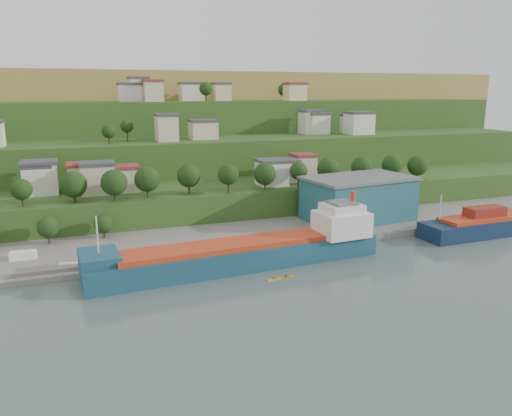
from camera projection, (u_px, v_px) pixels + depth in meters
name	position (u px, v px, depth m)	size (l,w,h in m)	color
ground	(284.00, 275.00, 108.74)	(500.00, 500.00, 0.00)	#495953
quay	(310.00, 233.00, 141.05)	(220.00, 26.00, 4.00)	slate
pebble_beach	(16.00, 272.00, 110.36)	(40.00, 18.00, 2.40)	slate
hillside	(157.00, 167.00, 262.86)	(360.00, 210.65, 96.00)	#284719
cargo_ship_near	(248.00, 254.00, 113.94)	(68.75, 14.86, 17.53)	#153B4F
warehouse	(358.00, 198.00, 146.48)	(33.05, 22.57, 12.80)	#205661
caravan	(23.00, 257.00, 112.86)	(5.64, 2.35, 2.63)	white
dinghy	(69.00, 265.00, 110.11)	(4.54, 1.70, 0.91)	silver
kayak_orange	(286.00, 277.00, 107.00)	(3.63, 0.98, 0.90)	orange
kayak_yellow	(274.00, 279.00, 105.78)	(2.95, 0.62, 0.73)	yellow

